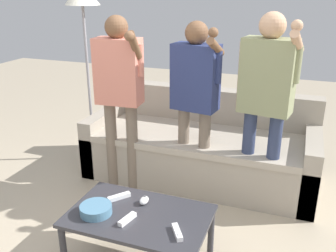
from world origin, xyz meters
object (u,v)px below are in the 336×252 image
at_px(couch, 201,148).
at_px(game_remote_wand_near, 119,197).
at_px(coffee_table, 139,221).
at_px(player_left, 119,85).
at_px(game_remote_wand_spare, 177,232).
at_px(snack_bowl, 96,209).
at_px(player_center, 195,90).
at_px(game_remote_wand_far, 127,219).
at_px(game_remote_nunchuk, 144,200).
at_px(floor_lamp, 83,8).
at_px(player_right, 266,91).

height_order(couch, game_remote_wand_near, couch).
height_order(coffee_table, player_left, player_left).
bearing_deg(game_remote_wand_near, game_remote_wand_spare, -24.87).
relative_size(snack_bowl, player_left, 0.13).
bearing_deg(couch, game_remote_wand_near, -100.41).
relative_size(couch, player_center, 1.42).
relative_size(couch, game_remote_wand_spare, 14.90).
bearing_deg(coffee_table, game_remote_wand_spare, -20.24).
bearing_deg(player_left, snack_bowl, -72.09).
bearing_deg(player_center, game_remote_wand_far, -94.40).
distance_m(snack_bowl, player_left, 1.21).
xyz_separation_m(game_remote_wand_far, game_remote_wand_spare, (0.34, -0.02, -0.00)).
distance_m(game_remote_nunchuk, floor_lamp, 2.08).
bearing_deg(couch, game_remote_wand_far, -92.57).
bearing_deg(game_remote_wand_far, game_remote_wand_spare, -2.72).
bearing_deg(coffee_table, player_left, 122.40).
relative_size(snack_bowl, game_remote_nunchuk, 2.36).
xyz_separation_m(couch, game_remote_wand_near, (-0.24, -1.29, 0.14)).
bearing_deg(game_remote_wand_spare, player_right, 73.86).
height_order(couch, player_right, player_right).
bearing_deg(floor_lamp, snack_bowl, -58.02).
bearing_deg(coffee_table, snack_bowl, -161.84).
bearing_deg(game_remote_nunchuk, player_center, 85.66).
xyz_separation_m(floor_lamp, game_remote_wand_near, (0.98, -1.27, -1.17)).
bearing_deg(game_remote_wand_near, player_left, 115.53).
bearing_deg(floor_lamp, player_right, -10.65).
bearing_deg(player_center, game_remote_nunchuk, -94.34).
height_order(coffee_table, player_right, player_right).
relative_size(player_center, game_remote_wand_near, 10.25).
bearing_deg(game_remote_wand_near, snack_bowl, -105.35).
bearing_deg(game_remote_wand_far, game_remote_nunchuk, 85.37).
xyz_separation_m(floor_lamp, player_left, (0.59, -0.45, -0.60)).
bearing_deg(player_right, floor_lamp, 169.35).
bearing_deg(couch, player_left, -142.75).
bearing_deg(coffee_table, game_remote_wand_far, -111.54).
distance_m(floor_lamp, game_remote_wand_far, 2.21).
distance_m(couch, game_remote_wand_far, 1.52).
bearing_deg(couch, game_remote_wand_spare, -80.03).
relative_size(coffee_table, player_center, 0.59).
bearing_deg(snack_bowl, game_remote_wand_near, 74.65).
relative_size(player_left, player_center, 1.02).
height_order(player_left, game_remote_wand_far, player_left).
distance_m(snack_bowl, game_remote_wand_far, 0.23).
bearing_deg(game_remote_wand_near, player_center, 74.62).
distance_m(couch, floor_lamp, 1.79).
relative_size(snack_bowl, game_remote_wand_spare, 1.42).
distance_m(couch, player_left, 1.06).
height_order(player_right, game_remote_wand_near, player_right).
bearing_deg(player_left, game_remote_nunchuk, -54.56).
distance_m(floor_lamp, player_left, 0.96).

